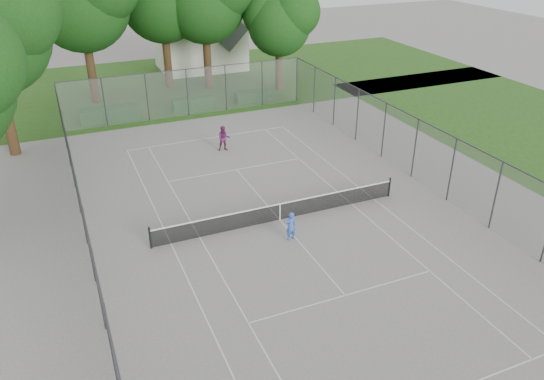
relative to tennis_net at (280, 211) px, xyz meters
name	(u,v)px	position (x,y,z in m)	size (l,w,h in m)	color
ground	(280,220)	(0.00, 0.00, -0.51)	(120.00, 120.00, 0.00)	slate
grass_far	(163,84)	(0.00, 26.00, -0.51)	(60.00, 20.00, 0.00)	#244C15
court_markings	(280,220)	(0.00, 0.00, -0.50)	(11.03, 23.83, 0.01)	silver
tennis_net	(280,211)	(0.00, 0.00, 0.00)	(12.87, 0.10, 1.10)	black
perimeter_fence	(280,188)	(0.00, 0.00, 1.30)	(18.08, 34.08, 3.52)	#38383D
tree_far_right	(280,19)	(9.07, 20.45, 5.39)	(5.97, 5.46, 8.59)	#392414
hedge_left	(109,114)	(-5.69, 18.04, 0.01)	(4.19, 1.26, 1.05)	#154316
hedge_mid	(192,104)	(0.56, 18.04, -0.02)	(3.13, 0.89, 0.98)	#154316
hedge_right	(253,96)	(5.64, 18.21, -0.07)	(2.94, 1.08, 0.88)	#154316
house	(199,27)	(4.89, 30.21, 3.44)	(7.88, 6.11, 9.82)	white
girl_player	(291,226)	(-0.26, -1.81, 0.21)	(0.52, 0.34, 1.43)	blue
woman_player	(224,138)	(0.28, 9.47, 0.30)	(0.79, 0.62, 1.63)	#622050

